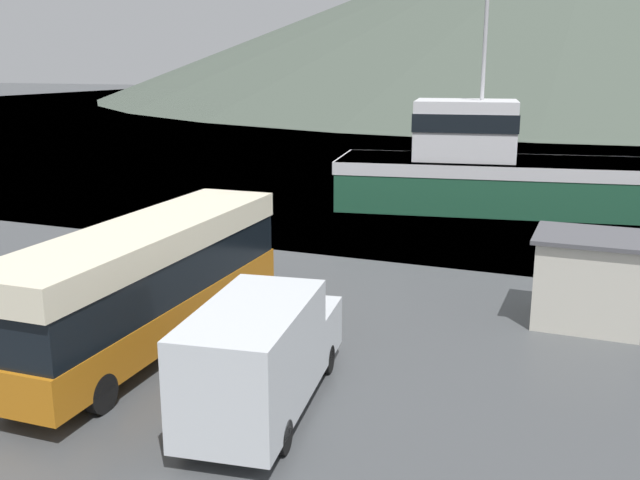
# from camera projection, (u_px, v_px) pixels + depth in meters

# --- Properties ---
(water_surface) EXTENTS (240.00, 240.00, 0.00)m
(water_surface) POSITION_uv_depth(u_px,v_px,m) (560.00, 102.00, 136.12)
(water_surface) COLOR #3D5160
(water_surface) RESTS_ON ground
(hill_backdrop) EXTENTS (219.46, 219.46, 41.66)m
(hill_backdrop) POSITION_uv_depth(u_px,v_px,m) (593.00, 1.00, 161.41)
(hill_backdrop) COLOR #424C42
(hill_backdrop) RESTS_ON ground
(tour_bus) EXTENTS (2.92, 10.95, 3.35)m
(tour_bus) POSITION_uv_depth(u_px,v_px,m) (150.00, 278.00, 19.11)
(tour_bus) COLOR #B26614
(tour_bus) RESTS_ON ground
(delivery_van) EXTENTS (2.98, 6.50, 2.62)m
(delivery_van) POSITION_uv_depth(u_px,v_px,m) (262.00, 352.00, 15.49)
(delivery_van) COLOR silver
(delivery_van) RESTS_ON ground
(fishing_boat) EXTENTS (16.88, 8.21, 12.41)m
(fishing_boat) POSITION_uv_depth(u_px,v_px,m) (488.00, 169.00, 37.15)
(fishing_boat) COLOR #1E5138
(fishing_boat) RESTS_ON water_surface
(storage_bin) EXTENTS (1.49, 1.22, 1.35)m
(storage_bin) POSITION_uv_depth(u_px,v_px,m) (83.00, 280.00, 22.89)
(storage_bin) COLOR olive
(storage_bin) RESTS_ON ground
(dock_kiosk) EXTENTS (3.20, 2.81, 2.68)m
(dock_kiosk) POSITION_uv_depth(u_px,v_px,m) (589.00, 279.00, 20.78)
(dock_kiosk) COLOR beige
(dock_kiosk) RESTS_ON ground
(mooring_bollard) EXTENTS (0.30, 0.30, 0.74)m
(mooring_bollard) POSITION_uv_depth(u_px,v_px,m) (173.00, 235.00, 30.06)
(mooring_bollard) COLOR #4C4C51
(mooring_bollard) RESTS_ON ground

